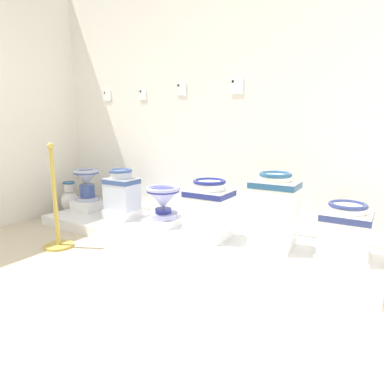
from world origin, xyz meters
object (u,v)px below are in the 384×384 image
Objects in this scene: plinth_block_tall_cobalt at (123,213)px; antique_toilet_leftmost at (209,203)px; decorative_vase_spare at (70,200)px; info_placard_fourth at (237,86)px; antique_toilet_tall_cobalt at (122,189)px; info_placard_second at (143,94)px; plinth_block_leftmost at (209,232)px; antique_toilet_rightmost at (274,196)px; antique_toilet_pale_glazed at (346,227)px; antique_toilet_slender_white at (163,199)px; plinth_block_pale_glazed at (343,255)px; info_placard_first at (107,96)px; plinth_block_slender_white at (163,221)px; antique_toilet_broad_patterned at (87,181)px; plinth_block_rightmost at (272,235)px; plinth_block_broad_patterned at (88,205)px; stanchion_post_near_left at (57,219)px; info_placard_third at (181,89)px.

antique_toilet_leftmost is at bearing -4.39° from plinth_block_tall_cobalt.
info_placard_fourth is at bearing 9.08° from decorative_vase_spare.
antique_toilet_leftmost is (1.20, -0.09, -0.00)m from antique_toilet_tall_cobalt.
info_placard_second reaches higher than decorative_vase_spare.
antique_toilet_tall_cobalt is 1.24m from plinth_block_leftmost.
antique_toilet_rightmost is 1.01× the size of antique_toilet_pale_glazed.
info_placard_fourth is (-0.59, 0.47, 0.98)m from antique_toilet_rightmost.
antique_toilet_tall_cobalt is 0.59m from antique_toilet_slender_white.
antique_toilet_leftmost is 1.21m from plinth_block_pale_glazed.
plinth_block_pale_glazed is 0.90× the size of decorative_vase_spare.
info_placard_first reaches higher than antique_toilet_rightmost.
plinth_block_slender_white is at bearing -146.61° from info_placard_fourth.
plinth_block_tall_cobalt is 2.36m from plinth_block_pale_glazed.
plinth_block_rightmost is (2.41, -0.06, -0.26)m from antique_toilet_broad_patterned.
info_placard_second is at bearing 90.18° from plinth_block_tall_cobalt.
plinth_block_pale_glazed is 0.95× the size of antique_toilet_pale_glazed.
plinth_block_broad_patterned reaches higher than plinth_block_slender_white.
antique_toilet_tall_cobalt is (0.60, -0.01, 0.27)m from plinth_block_broad_patterned.
antique_toilet_tall_cobalt is at bearing -1.10° from antique_toilet_broad_patterned.
info_placard_first is 1.85m from stanchion_post_near_left.
antique_toilet_rightmost is 2.86m from decorative_vase_spare.
stanchion_post_near_left is at bearing -150.51° from antique_toilet_leftmost.
plinth_block_broad_patterned is at bearing 122.39° from stanchion_post_near_left.
plinth_block_tall_cobalt is at bearing -1.10° from plinth_block_broad_patterned.
antique_toilet_tall_cobalt is at bearing 84.58° from stanchion_post_near_left.
antique_toilet_rightmost reaches higher than plinth_block_pale_glazed.
antique_toilet_leftmost is (1.81, -0.10, -0.05)m from antique_toilet_broad_patterned.
stanchion_post_near_left is (-1.28, -0.72, 0.11)m from plinth_block_leftmost.
antique_toilet_tall_cobalt is (0.00, 0.00, 0.29)m from plinth_block_tall_cobalt.
antique_toilet_slender_white is 1.77m from antique_toilet_pale_glazed.
antique_toilet_rightmost reaches higher than antique_toilet_slender_white.
info_placard_third reaches higher than plinth_block_slender_white.
antique_toilet_pale_glazed is at bearing 10.59° from antique_toilet_rightmost.
antique_toilet_leftmost is 1.10× the size of antique_toilet_rightmost.
plinth_block_tall_cobalt is (0.60, -0.01, -0.01)m from plinth_block_broad_patterned.
plinth_block_rightmost is (1.81, -0.05, 0.07)m from plinth_block_tall_cobalt.
antique_toilet_rightmost is at bearing 22.24° from stanchion_post_near_left.
stanchion_post_near_left reaches higher than antique_toilet_rightmost.
antique_toilet_tall_cobalt is at bearing 0.00° from plinth_block_tall_cobalt.
plinth_block_rightmost is 2.83m from decorative_vase_spare.
antique_toilet_tall_cobalt is 1.18× the size of plinth_block_pale_glazed.
antique_toilet_rightmost is at bearing -169.41° from antique_toilet_pale_glazed.
plinth_block_slender_white is at bearing -85.32° from info_placard_third.
antique_toilet_broad_patterned is at bearing 178.90° from plinth_block_tall_cobalt.
decorative_vase_spare is (-1.02, -0.36, -1.35)m from info_placard_second.
info_placard_first is (-2.96, 0.37, 1.18)m from antique_toilet_pale_glazed.
stanchion_post_near_left is (-0.67, -0.82, 0.12)m from plinth_block_slender_white.
plinth_block_rightmost is (0.60, 0.05, -0.21)m from antique_toilet_leftmost.
antique_toilet_pale_glazed reaches higher than plinth_block_tall_cobalt.
info_placard_first is at bearing 144.71° from plinth_block_tall_cobalt.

